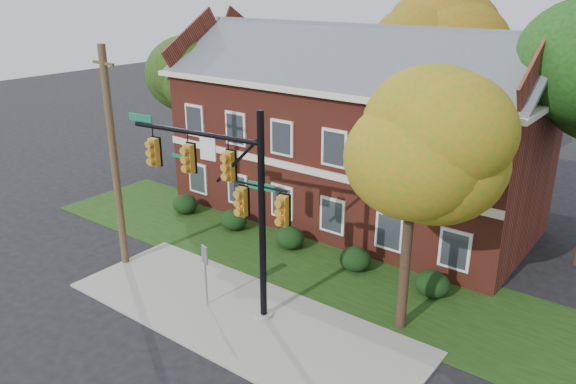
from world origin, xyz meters
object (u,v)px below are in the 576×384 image
Objects in this scene: tree_far_rear at (446,34)px; hedge_center at (290,238)px; hedge_left at (234,220)px; utility_pole at (114,160)px; hedge_far_right at (432,284)px; hedge_right at (355,259)px; tree_left_rear at (198,73)px; apartment_building at (352,122)px; sign_post at (205,266)px; hedge_far_left at (185,204)px; tree_near_right at (419,150)px; traffic_signal at (228,189)px.

hedge_center is at bearing -95.85° from tree_far_rear.
hedge_left is 7.12m from utility_pole.
hedge_far_right is 13.76m from utility_pole.
tree_left_rear is (-13.23, 4.14, 6.16)m from hedge_right.
apartment_building is 11.62m from sign_post.
tree_near_right is (14.22, -2.83, 6.14)m from hedge_far_left.
tree_near_right is at bearing -22.36° from tree_left_rear.
tree_near_right reaches higher than hedge_left.
utility_pole reaches higher than hedge_center.
hedge_right is 0.12× the size of tree_far_rear.
tree_near_right reaches higher than traffic_signal.
apartment_building reaches higher than hedge_far_right.
hedge_center is 0.55× the size of sign_post.
utility_pole is (2.15, -5.56, 4.24)m from hedge_far_left.
tree_left_rear is at bearing 122.40° from utility_pole.
tree_left_rear reaches higher than sign_post.
tree_left_rear is at bearing 166.11° from hedge_far_right.
traffic_signal is (-5.65, -5.37, 4.28)m from hedge_far_right.
hedge_far_right is at bearing -36.89° from apartment_building.
hedge_center is 0.18× the size of traffic_signal.
sign_post is at bearing -85.14° from hedge_center.
hedge_left is 8.41m from traffic_signal.
apartment_building is at bearing 123.67° from hedge_right.
hedge_left is 9.69m from tree_left_rear.
hedge_right is 0.16× the size of tree_near_right.
hedge_right is at bearing 0.00° from hedge_left.
tree_left_rear is 11.02m from utility_pole.
sign_post is (0.50, -5.88, 1.19)m from hedge_center.
tree_near_right is at bearing -14.81° from hedge_left.
hedge_far_right is (7.00, 0.00, 0.00)m from hedge_center.
utility_pole is at bearing -131.12° from hedge_center.
tree_far_rear reaches higher than apartment_building.
sign_post reaches higher than hedge_right.
traffic_signal is (11.08, -9.51, -1.87)m from tree_left_rear.
hedge_left is 0.15× the size of utility_pole.
hedge_left is 0.12× the size of tree_far_rear.
sign_post is (-6.50, -5.88, 1.19)m from hedge_far_right.
tree_left_rear is 0.95× the size of utility_pole.
tree_left_rear reaches higher than traffic_signal.
sign_post is at bearing -155.63° from traffic_signal.
hedge_far_right is at bearing 0.00° from hedge_right.
tree_far_rear is (-2.16, 13.09, 8.32)m from hedge_right.
hedge_left is 0.16× the size of tree_left_rear.
utility_pole reaches higher than tree_near_right.
tree_near_right is at bearing -85.48° from hedge_far_right.
traffic_signal is at bearing -82.77° from apartment_building.
hedge_far_left is at bearing -122.50° from tree_far_rear.
tree_far_rear is at bearing 101.19° from sign_post.
tree_near_right reaches higher than hedge_far_right.
hedge_left is at bearing 137.94° from sign_post.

